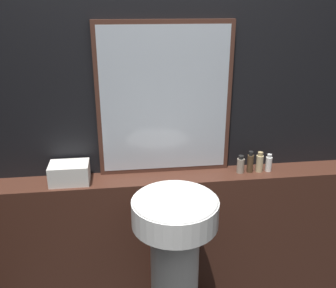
# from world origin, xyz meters

# --- Properties ---
(wall_back) EXTENTS (8.00, 0.06, 2.50)m
(wall_back) POSITION_xyz_m (0.00, 1.30, 1.25)
(wall_back) COLOR black
(wall_back) RESTS_ON ground_plane
(vanity_counter) EXTENTS (2.65, 0.21, 0.89)m
(vanity_counter) POSITION_xyz_m (0.00, 1.17, 0.44)
(vanity_counter) COLOR #422319
(vanity_counter) RESTS_ON ground_plane
(pedestal_sink) EXTENTS (0.44, 0.44, 0.95)m
(pedestal_sink) POSITION_xyz_m (0.06, 0.78, 0.58)
(pedestal_sink) COLOR white
(pedestal_sink) RESTS_ON ground_plane
(mirror) EXTENTS (0.78, 0.03, 0.89)m
(mirror) POSITION_xyz_m (0.06, 1.25, 1.33)
(mirror) COLOR #47281E
(mirror) RESTS_ON vanity_counter
(towel_stack) EXTENTS (0.22, 0.16, 0.12)m
(towel_stack) POSITION_xyz_m (-0.50, 1.17, 0.95)
(towel_stack) COLOR silver
(towel_stack) RESTS_ON vanity_counter
(shampoo_bottle) EXTENTS (0.04, 0.04, 0.11)m
(shampoo_bottle) POSITION_xyz_m (0.51, 1.17, 0.94)
(shampoo_bottle) COLOR gray
(shampoo_bottle) RESTS_ON vanity_counter
(conditioner_bottle) EXTENTS (0.04, 0.04, 0.13)m
(conditioner_bottle) POSITION_xyz_m (0.57, 1.17, 0.95)
(conditioner_bottle) COLOR #4C3823
(conditioner_bottle) RESTS_ON vanity_counter
(lotion_bottle) EXTENTS (0.04, 0.04, 0.13)m
(lotion_bottle) POSITION_xyz_m (0.63, 1.17, 0.95)
(lotion_bottle) COLOR #C6B284
(lotion_bottle) RESTS_ON vanity_counter
(body_wash_bottle) EXTENTS (0.04, 0.04, 0.11)m
(body_wash_bottle) POSITION_xyz_m (0.69, 1.17, 0.94)
(body_wash_bottle) COLOR white
(body_wash_bottle) RESTS_ON vanity_counter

